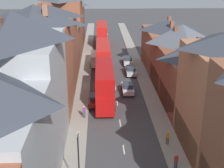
{
  "coord_description": "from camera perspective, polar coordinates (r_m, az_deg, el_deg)",
  "views": [
    {
      "loc": [
        -2.44,
        -16.31,
        18.12
      ],
      "look_at": [
        -0.58,
        28.13,
        1.35
      ],
      "focal_mm": 50.0,
      "sensor_mm": 36.0,
      "label": 1
    }
  ],
  "objects": [
    {
      "name": "pavement_right",
      "position": [
        57.72,
        5.23,
        2.35
      ],
      "size": [
        2.2,
        104.0,
        0.14
      ],
      "primitive_type": "cube",
      "color": "gray",
      "rests_on": "ground"
    },
    {
      "name": "pedestrian_near_right",
      "position": [
        30.79,
        11.64,
        -13.52
      ],
      "size": [
        0.36,
        0.22,
        1.61
      ],
      "color": "#3D4256",
      "rests_on": "pavement_right"
    },
    {
      "name": "terrace_row_left",
      "position": [
        45.02,
        -12.27,
        5.14
      ],
      "size": [
        8.0,
        79.76,
        14.52
      ],
      "color": "#935138",
      "rests_on": "ground"
    },
    {
      "name": "car_near_blue",
      "position": [
        47.55,
        2.88,
        -0.71
      ],
      "size": [
        1.9,
        4.22,
        1.61
      ],
      "color": "silver",
      "rests_on": "ground"
    },
    {
      "name": "pedestrian_mid_right",
      "position": [
        39.6,
        -5.15,
        -4.99
      ],
      "size": [
        0.36,
        0.22,
        1.61
      ],
      "color": "#3D4256",
      "rests_on": "pavement_left"
    },
    {
      "name": "car_mid_black",
      "position": [
        61.62,
        2.87,
        4.32
      ],
      "size": [
        1.9,
        4.25,
        1.61
      ],
      "color": "silver",
      "rests_on": "ground"
    },
    {
      "name": "delivery_van",
      "position": [
        60.7,
        -2.94,
        4.59
      ],
      "size": [
        2.2,
        5.2,
        2.41
      ],
      "color": "white",
      "rests_on": "ground"
    },
    {
      "name": "pedestrian_mid_left",
      "position": [
        34.4,
        10.12,
        -9.47
      ],
      "size": [
        0.36,
        0.22,
        1.61
      ],
      "color": "brown",
      "rests_on": "pavement_right"
    },
    {
      "name": "double_decker_bus_far_approaching",
      "position": [
        76.56,
        -1.9,
        9.12
      ],
      "size": [
        2.74,
        10.8,
        5.3
      ],
      "color": "red",
      "rests_on": "ground"
    },
    {
      "name": "street_lamp",
      "position": [
        26.39,
        -6.09,
        -13.78
      ],
      "size": [
        0.2,
        1.12,
        5.5
      ],
      "color": "black",
      "rests_on": "ground"
    },
    {
      "name": "terrace_row_right",
      "position": [
        35.18,
        18.81,
        -1.19
      ],
      "size": [
        8.0,
        60.09,
        14.22
      ],
      "color": "brown",
      "rests_on": "ground"
    },
    {
      "name": "double_decker_bus_mid_street",
      "position": [
        56.36,
        -1.67,
        4.9
      ],
      "size": [
        2.74,
        10.8,
        5.3
      ],
      "color": "red",
      "rests_on": "ground"
    },
    {
      "name": "car_near_silver",
      "position": [
        43.46,
        -3.07,
        -2.85
      ],
      "size": [
        1.9,
        3.9,
        1.59
      ],
      "color": "maroon",
      "rests_on": "ground"
    },
    {
      "name": "pavement_left",
      "position": [
        57.29,
        -4.94,
        2.22
      ],
      "size": [
        2.2,
        104.0,
        0.14
      ],
      "primitive_type": "cube",
      "color": "gray",
      "rests_on": "ground"
    },
    {
      "name": "centre_line_dashes",
      "position": [
        55.41,
        0.26,
        1.58
      ],
      "size": [
        0.14,
        97.8,
        0.01
      ],
      "color": "silver",
      "rests_on": "ground"
    },
    {
      "name": "double_decker_bus_lead",
      "position": [
        43.32,
        -1.41,
        -0.03
      ],
      "size": [
        2.74,
        10.8,
        5.3
      ],
      "color": "#B70F0F",
      "rests_on": "ground"
    },
    {
      "name": "car_parked_right_a",
      "position": [
        55.75,
        3.43,
        2.52
      ],
      "size": [
        1.9,
        4.52,
        1.58
      ],
      "color": "#B7BABF",
      "rests_on": "ground"
    }
  ]
}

